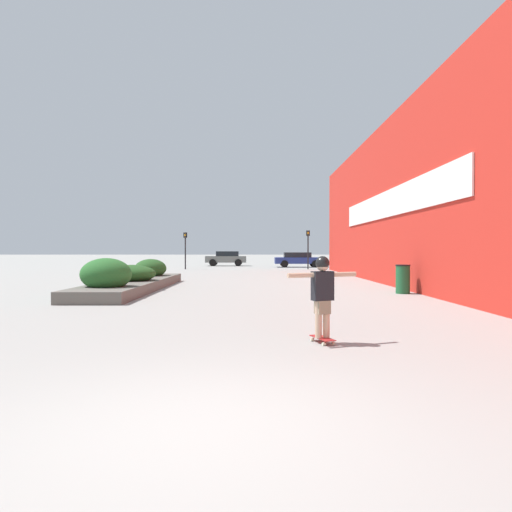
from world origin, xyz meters
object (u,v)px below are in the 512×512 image
car_leftmost (298,259)px  car_center_left (226,258)px  skateboard (322,339)px  traffic_light_right (308,243)px  traffic_light_left (185,244)px  trash_bin (402,279)px  skateboarder (322,288)px

car_leftmost → car_center_left: (-6.96, 3.39, 0.04)m
skateboard → traffic_light_right: traffic_light_right is taller
traffic_light_left → trash_bin: bearing=-61.9°
skateboarder → car_leftmost: skateboarder is taller
skateboarder → traffic_light_left: traffic_light_left is taller
car_leftmost → skateboarder: bearing=-4.7°
skateboard → car_center_left: car_center_left is taller
trash_bin → car_leftmost: (-1.45, 25.72, 0.21)m
skateboard → car_center_left: bearing=75.5°
car_center_left → car_leftmost: bearing=-115.9°
car_center_left → trash_bin: bearing=-163.9°
car_leftmost → traffic_light_right: 4.76m
skateboarder → car_leftmost: (2.83, 34.66, -0.20)m
skateboard → traffic_light_left: bearing=82.5°
skateboard → skateboarder: skateboarder is taller
traffic_light_left → traffic_light_right: bearing=0.1°
car_leftmost → trash_bin: bearing=3.2°
skateboard → car_leftmost: 34.78m
skateboard → car_leftmost: (2.83, 34.66, 0.68)m
skateboarder → trash_bin: (4.28, 8.94, -0.41)m
skateboarder → traffic_light_right: 30.34m
skateboarder → trash_bin: bearing=43.7°
car_center_left → traffic_light_left: size_ratio=1.32×
trash_bin → car_center_left: (-8.41, 29.11, 0.25)m
trash_bin → traffic_light_left: size_ratio=0.35×
traffic_light_left → traffic_light_right: (10.25, 0.02, 0.10)m
trash_bin → car_leftmost: size_ratio=0.24×
car_leftmost → traffic_light_right: (0.37, -4.51, 1.48)m
skateboard → trash_bin: 9.92m
car_leftmost → skateboard: bearing=-4.7°
car_leftmost → car_center_left: size_ratio=1.12×
car_leftmost → traffic_light_right: bearing=4.6°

